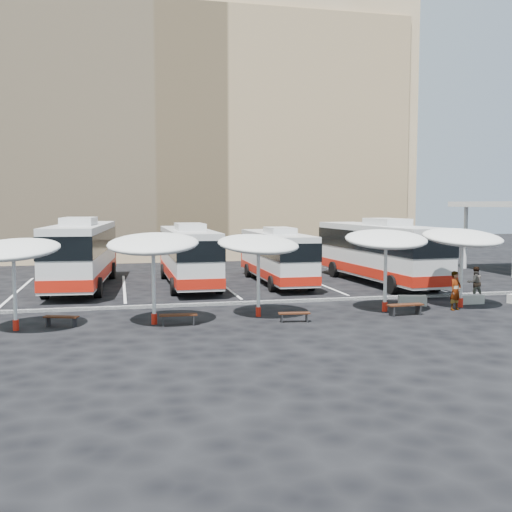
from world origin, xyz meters
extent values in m
plane|color=black|center=(0.00, 0.00, 0.00)|extent=(120.00, 120.00, 0.00)
cube|color=tan|center=(0.00, 32.00, 12.50)|extent=(42.00, 18.00, 25.00)
cube|color=tan|center=(0.00, 22.90, 12.00)|extent=(40.00, 0.30, 20.00)
cylinder|color=silver|center=(20.00, 13.00, 2.40)|extent=(0.30, 0.30, 4.80)
cube|color=black|center=(0.00, 0.50, 0.07)|extent=(34.00, 0.25, 0.15)
cube|color=white|center=(-12.00, 8.00, 0.01)|extent=(0.15, 12.00, 0.01)
cube|color=white|center=(-6.00, 8.00, 0.01)|extent=(0.15, 12.00, 0.01)
cube|color=white|center=(0.00, 8.00, 0.01)|extent=(0.15, 12.00, 0.01)
cube|color=white|center=(6.00, 8.00, 0.01)|extent=(0.15, 12.00, 0.01)
cube|color=white|center=(12.00, 8.00, 0.01)|extent=(0.15, 12.00, 0.01)
cube|color=silver|center=(-8.42, 8.84, 2.15)|extent=(3.80, 13.41, 3.31)
cube|color=black|center=(-8.42, 8.84, 2.81)|extent=(3.87, 13.48, 1.21)
cube|color=red|center=(-8.42, 8.84, 0.94)|extent=(3.87, 13.48, 0.61)
cube|color=red|center=(-7.89, 15.44, 1.32)|extent=(2.83, 0.44, 1.54)
cube|color=silver|center=(-8.50, 7.74, 4.03)|extent=(2.02, 3.44, 0.44)
cylinder|color=black|center=(-9.48, 12.80, 0.55)|extent=(0.47, 1.13, 1.10)
cylinder|color=black|center=(-6.74, 12.58, 0.55)|extent=(0.47, 1.13, 1.10)
cylinder|color=black|center=(-10.14, 4.55, 0.55)|extent=(0.47, 1.13, 1.10)
cylinder|color=black|center=(-7.39, 4.34, 0.55)|extent=(0.47, 1.13, 1.10)
cube|color=silver|center=(-2.11, 8.18, 1.96)|extent=(2.51, 12.06, 3.01)
cube|color=black|center=(-2.11, 8.18, 2.56)|extent=(2.57, 12.12, 1.11)
cube|color=red|center=(-2.11, 8.18, 0.85)|extent=(2.57, 12.12, 0.55)
cube|color=red|center=(-2.11, 14.21, 1.21)|extent=(2.57, 0.20, 1.41)
cube|color=silver|center=(-2.11, 7.18, 3.67)|extent=(1.61, 3.01, 0.40)
cylinder|color=black|center=(-3.36, 11.70, 0.50)|extent=(0.35, 1.00, 1.00)
cylinder|color=black|center=(-0.85, 11.70, 0.50)|extent=(0.35, 1.00, 1.00)
cylinder|color=black|center=(-3.36, 4.16, 0.50)|extent=(0.35, 1.00, 1.00)
cylinder|color=black|center=(-0.85, 4.16, 0.50)|extent=(0.35, 1.00, 1.00)
cube|color=silver|center=(3.46, 8.02, 1.81)|extent=(2.47, 11.18, 2.79)
cube|color=black|center=(3.46, 8.02, 2.37)|extent=(2.52, 11.24, 1.02)
cube|color=red|center=(3.46, 8.02, 0.79)|extent=(2.52, 11.24, 0.51)
cube|color=red|center=(3.53, 13.60, 1.12)|extent=(2.38, 0.22, 1.30)
cube|color=silver|center=(3.45, 7.09, 3.39)|extent=(1.52, 2.81, 0.37)
cylinder|color=black|center=(2.34, 11.29, 0.46)|extent=(0.34, 0.93, 0.93)
cylinder|color=black|center=(4.66, 11.26, 0.46)|extent=(0.34, 0.93, 0.93)
cylinder|color=black|center=(2.25, 4.32, 0.46)|extent=(0.34, 0.93, 0.93)
cylinder|color=black|center=(4.57, 4.29, 0.46)|extent=(0.34, 0.93, 0.93)
cube|color=silver|center=(9.68, 6.38, 2.10)|extent=(3.41, 13.04, 3.23)
cube|color=black|center=(9.68, 6.38, 2.74)|extent=(3.48, 13.11, 1.18)
cube|color=red|center=(9.68, 6.38, 0.91)|extent=(3.48, 13.11, 0.59)
cube|color=red|center=(9.32, 12.82, 1.29)|extent=(2.76, 0.37, 1.51)
cube|color=silver|center=(9.74, 5.30, 3.93)|extent=(1.90, 3.32, 0.43)
cylinder|color=black|center=(8.13, 10.06, 0.54)|extent=(0.44, 1.10, 1.08)
cylinder|color=black|center=(10.81, 10.21, 0.54)|extent=(0.44, 1.10, 1.08)
cylinder|color=black|center=(8.58, 2.00, 0.54)|extent=(0.44, 1.10, 1.08)
cylinder|color=black|center=(11.27, 2.15, 0.54)|extent=(0.44, 1.10, 1.08)
cylinder|color=silver|center=(-10.32, -3.55, 1.59)|extent=(0.19, 0.19, 3.19)
cylinder|color=red|center=(-10.32, -3.55, 0.21)|extent=(0.30, 0.30, 0.43)
ellipsoid|color=silver|center=(-10.32, -3.55, 3.24)|extent=(4.58, 4.61, 1.09)
cylinder|color=silver|center=(-4.87, -3.51, 1.67)|extent=(0.19, 0.19, 3.34)
cylinder|color=red|center=(-4.87, -3.51, 0.22)|extent=(0.30, 0.30, 0.44)
ellipsoid|color=silver|center=(-4.87, -3.51, 3.39)|extent=(4.60, 4.64, 1.14)
cylinder|color=silver|center=(-0.23, -2.80, 1.60)|extent=(0.18, 0.18, 3.20)
cylinder|color=red|center=(-0.23, -2.80, 0.21)|extent=(0.28, 0.28, 0.43)
ellipsoid|color=silver|center=(-0.23, -2.80, 3.25)|extent=(4.26, 4.30, 1.10)
cylinder|color=silver|center=(5.84, -2.90, 1.67)|extent=(0.18, 0.18, 3.34)
cylinder|color=red|center=(5.84, -2.90, 0.22)|extent=(0.28, 0.28, 0.45)
ellipsoid|color=silver|center=(5.84, -2.90, 3.40)|extent=(4.38, 4.42, 1.14)
cylinder|color=silver|center=(9.95, -2.65, 1.68)|extent=(0.16, 0.16, 3.35)
cylinder|color=red|center=(9.95, -2.65, 0.22)|extent=(0.25, 0.25, 0.45)
ellipsoid|color=silver|center=(9.95, -2.65, 3.41)|extent=(3.89, 3.94, 1.15)
cube|color=black|center=(-8.63, -3.14, 0.41)|extent=(1.46, 0.84, 0.06)
cube|color=black|center=(-9.16, -2.95, 0.19)|extent=(0.18, 0.36, 0.38)
cube|color=black|center=(-8.10, -3.34, 0.19)|extent=(0.18, 0.36, 0.38)
cube|color=black|center=(-3.92, -4.02, 0.45)|extent=(1.57, 0.49, 0.06)
cube|color=black|center=(-4.54, -3.99, 0.21)|extent=(0.08, 0.40, 0.41)
cube|color=black|center=(-3.30, -4.05, 0.21)|extent=(0.08, 0.40, 0.41)
cube|color=black|center=(0.97, -4.42, 0.39)|extent=(1.39, 0.53, 0.05)
cube|color=black|center=(0.43, -4.35, 0.18)|extent=(0.10, 0.35, 0.36)
cube|color=black|center=(1.50, -4.49, 0.18)|extent=(0.10, 0.35, 0.36)
cube|color=black|center=(6.31, -4.04, 0.48)|extent=(1.70, 0.56, 0.07)
cube|color=black|center=(5.64, -4.09, 0.22)|extent=(0.09, 0.43, 0.45)
cube|color=black|center=(6.98, -4.00, 0.22)|extent=(0.09, 0.43, 0.45)
cube|color=#969691|center=(7.87, -1.73, 0.25)|extent=(1.41, 0.80, 0.50)
cube|color=#969691|center=(11.02, -1.93, 0.23)|extent=(1.22, 0.44, 0.45)
imported|color=black|center=(9.25, -3.32, 0.93)|extent=(0.80, 0.68, 1.86)
imported|color=black|center=(12.15, -0.48, 0.86)|extent=(0.93, 0.79, 1.71)
camera|label=1|loc=(-6.25, -28.56, 5.03)|focal=42.00mm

